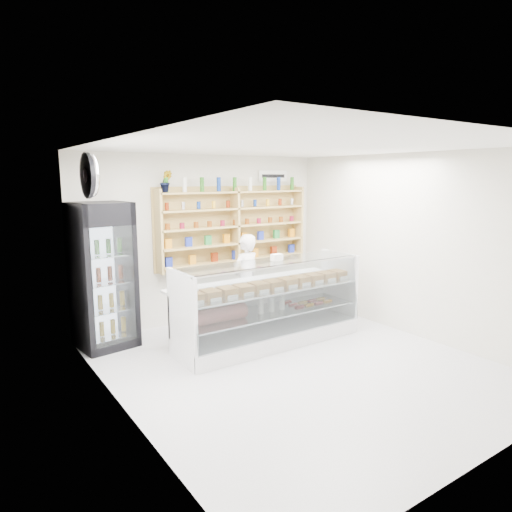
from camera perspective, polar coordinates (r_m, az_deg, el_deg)
room at (r=5.76m, az=5.43°, el=-0.53°), size 5.00×5.00×5.00m
display_counter at (r=6.81m, az=1.60°, el=-8.00°), size 2.85×0.85×1.24m
shop_worker at (r=7.45m, az=-1.33°, el=-3.10°), size 0.63×0.50×1.53m
drinks_cooler at (r=6.86m, az=-18.61°, el=-2.31°), size 0.84×0.82×2.09m
wall_shelving at (r=7.90m, az=-2.63°, el=3.75°), size 2.84×0.28×1.33m
potted_plant at (r=7.28m, az=-11.19°, el=9.14°), size 0.23×0.22×0.34m
security_mirror at (r=5.74m, az=-19.88°, el=9.44°), size 0.15×0.50×0.50m
wall_sign at (r=8.47m, az=2.11°, el=9.96°), size 0.62×0.03×0.20m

